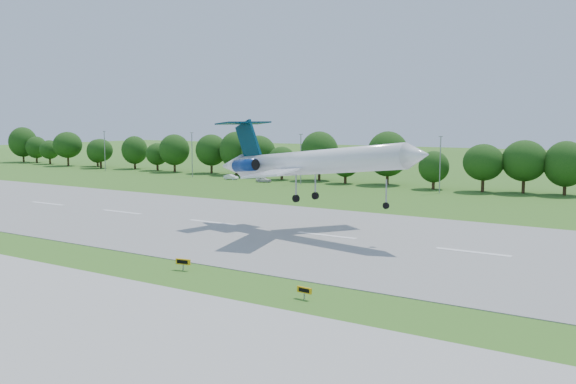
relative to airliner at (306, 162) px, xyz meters
The scene contains 9 objects.
ground 31.82m from the airliner, 123.34° to the right, with size 600.00×600.00×0.00m, color #315A17.
runway 19.33m from the airliner, behind, with size 400.00×45.00×0.08m, color gray.
tree_line 68.87m from the airliner, 103.98° to the left, with size 288.40×8.40×10.40m.
light_poles 59.98m from the airliner, 108.62° to the left, with size 175.90×0.25×12.19m.
airliner is the anchor object (origin of this frame).
taxi_sign_centre 27.30m from the airliner, 88.29° to the right, with size 1.72×0.51×1.21m.
taxi_sign_right 34.03m from the airliner, 58.59° to the right, with size 1.55×0.35×1.09m.
service_vehicle_a 82.13m from the airliner, 135.71° to the left, with size 1.40×4.01×1.32m, color white.
service_vehicle_b 73.27m from the airliner, 130.15° to the left, with size 1.56×3.89×1.33m, color silver.
Camera 1 is at (62.66, -49.35, 15.74)m, focal length 40.00 mm.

